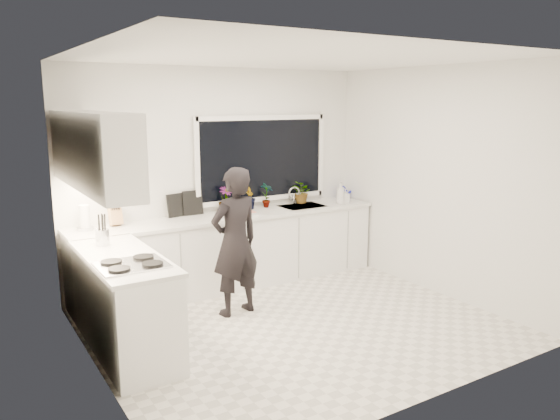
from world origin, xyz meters
TOP-DOWN VIEW (x-y plane):
  - floor at (0.00, 0.00)m, footprint 4.00×3.50m
  - wall_back at (0.00, 1.76)m, footprint 4.00×0.02m
  - wall_left at (-2.01, 0.00)m, footprint 0.02×3.50m
  - wall_right at (2.01, 0.00)m, footprint 0.02×3.50m
  - ceiling at (0.00, 0.00)m, footprint 4.00×3.50m
  - window at (0.60, 1.73)m, footprint 1.80×0.02m
  - base_cabinets_back at (0.00, 1.45)m, footprint 3.92×0.58m
  - base_cabinets_left at (-1.67, 0.35)m, footprint 0.58×1.60m
  - countertop_back at (0.00, 1.44)m, footprint 3.94×0.62m
  - countertop_left at (-1.67, 0.35)m, footprint 0.62×1.60m
  - upper_cabinets at (-1.79, 0.70)m, footprint 0.34×2.10m
  - sink at (1.05, 1.45)m, footprint 0.58×0.42m
  - faucet at (1.05, 1.65)m, footprint 0.03×0.03m
  - stovetop at (-1.69, -0.00)m, footprint 0.56×0.48m
  - person at (-0.38, 0.63)m, footprint 0.64×0.47m
  - pizza_tray at (0.05, 1.42)m, footprint 0.46×0.35m
  - pizza at (0.05, 1.42)m, footprint 0.42×0.31m
  - watering_can at (1.85, 1.61)m, footprint 0.18×0.18m
  - paper_towel_roll at (-1.72, 1.55)m, footprint 0.12×0.12m
  - knife_block at (-1.38, 1.59)m, footprint 0.13×0.11m
  - utensil_crock at (-1.73, 0.80)m, footprint 0.16×0.16m
  - picture_frame_large at (-0.64, 1.69)m, footprint 0.22×0.06m
  - picture_frame_small at (-0.41, 1.69)m, footprint 0.25×0.02m
  - herb_plants at (0.67, 1.61)m, footprint 1.40×0.29m
  - soap_bottles at (1.59, 1.30)m, footprint 0.21×0.15m

SIDE VIEW (x-z plane):
  - floor at x=0.00m, z-range -0.02..0.00m
  - base_cabinets_back at x=0.00m, z-range 0.00..0.88m
  - base_cabinets_left at x=-1.67m, z-range 0.00..0.88m
  - person at x=-0.38m, z-range 0.00..1.62m
  - sink at x=1.05m, z-range 0.80..0.94m
  - countertop_back at x=0.00m, z-range 0.88..0.92m
  - countertop_left at x=-1.67m, z-range 0.88..0.92m
  - stovetop at x=-1.69m, z-range 0.92..0.95m
  - pizza_tray at x=0.05m, z-range 0.92..0.95m
  - pizza at x=0.05m, z-range 0.95..0.96m
  - watering_can at x=1.85m, z-range 0.92..1.05m
  - utensil_crock at x=-1.73m, z-range 0.92..1.08m
  - faucet at x=1.05m, z-range 0.92..1.14m
  - knife_block at x=-1.38m, z-range 0.92..1.14m
  - paper_towel_roll at x=-1.72m, z-range 0.92..1.18m
  - soap_bottles at x=1.59m, z-range 0.91..1.21m
  - picture_frame_large at x=-0.64m, z-range 0.92..1.20m
  - picture_frame_small at x=-0.41m, z-range 0.92..1.22m
  - herb_plants at x=0.67m, z-range 0.91..1.24m
  - wall_back at x=0.00m, z-range 0.00..2.70m
  - wall_left at x=-2.01m, z-range 0.00..2.70m
  - wall_right at x=2.01m, z-range 0.00..2.70m
  - window at x=0.60m, z-range 1.05..2.05m
  - upper_cabinets at x=-1.79m, z-range 1.50..2.20m
  - ceiling at x=0.00m, z-range 2.70..2.72m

